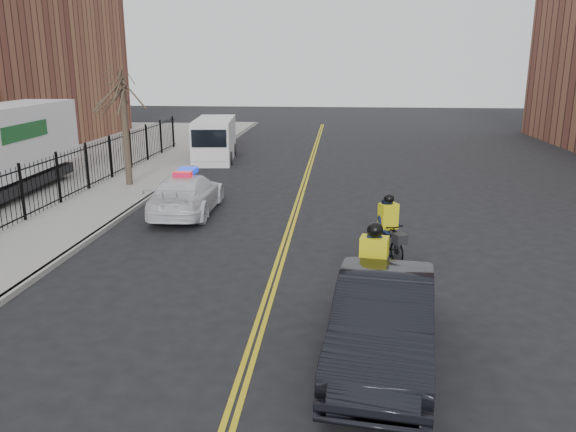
# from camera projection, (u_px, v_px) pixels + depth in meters

# --- Properties ---
(ground) EXTENTS (120.00, 120.00, 0.00)m
(ground) POSITION_uv_depth(u_px,v_px,m) (276.00, 275.00, 14.43)
(ground) COLOR black
(ground) RESTS_ON ground
(center_line_left) EXTENTS (0.10, 60.00, 0.01)m
(center_line_left) POSITION_uv_depth(u_px,v_px,m) (296.00, 202.00, 22.12)
(center_line_left) COLOR gold
(center_line_left) RESTS_ON ground
(center_line_right) EXTENTS (0.10, 60.00, 0.01)m
(center_line_right) POSITION_uv_depth(u_px,v_px,m) (300.00, 202.00, 22.11)
(center_line_right) COLOR gold
(center_line_right) RESTS_ON ground
(sidewalk) EXTENTS (3.00, 60.00, 0.15)m
(sidewalk) POSITION_uv_depth(u_px,v_px,m) (114.00, 196.00, 22.76)
(sidewalk) COLOR gray
(sidewalk) RESTS_ON ground
(curb) EXTENTS (0.20, 60.00, 0.15)m
(curb) POSITION_uv_depth(u_px,v_px,m) (150.00, 197.00, 22.63)
(curb) COLOR gray
(curb) RESTS_ON ground
(iron_fence) EXTENTS (0.12, 28.00, 2.00)m
(iron_fence) POSITION_uv_depth(u_px,v_px,m) (77.00, 173.00, 22.65)
(iron_fence) COLOR black
(iron_fence) RESTS_ON ground
(street_tree) EXTENTS (3.20, 3.20, 4.80)m
(street_tree) POSITION_uv_depth(u_px,v_px,m) (124.00, 106.00, 23.79)
(street_tree) COLOR #3C2F23
(street_tree) RESTS_ON sidewalk
(police_cruiser) EXTENTS (2.18, 5.05, 1.61)m
(police_cruiser) POSITION_uv_depth(u_px,v_px,m) (187.00, 194.00, 20.24)
(police_cruiser) COLOR white
(police_cruiser) RESTS_ON ground
(dark_sedan) EXTENTS (2.30, 5.04, 1.60)m
(dark_sedan) POSITION_uv_depth(u_px,v_px,m) (383.00, 321.00, 10.04)
(dark_sedan) COLOR black
(dark_sedan) RESTS_ON ground
(cargo_van) EXTENTS (2.63, 5.72, 2.32)m
(cargo_van) POSITION_uv_depth(u_px,v_px,m) (214.00, 140.00, 31.52)
(cargo_van) COLOR white
(cargo_van) RESTS_ON ground
(cyclist_near) EXTENTS (1.19, 2.30, 2.15)m
(cyclist_near) POSITION_uv_depth(u_px,v_px,m) (373.00, 287.00, 11.72)
(cyclist_near) COLOR black
(cyclist_near) RESTS_ON ground
(cyclist_far) EXTENTS (1.23, 1.87, 1.85)m
(cyclist_far) POSITION_uv_depth(u_px,v_px,m) (387.00, 233.00, 15.51)
(cyclist_far) COLOR black
(cyclist_far) RESTS_ON ground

